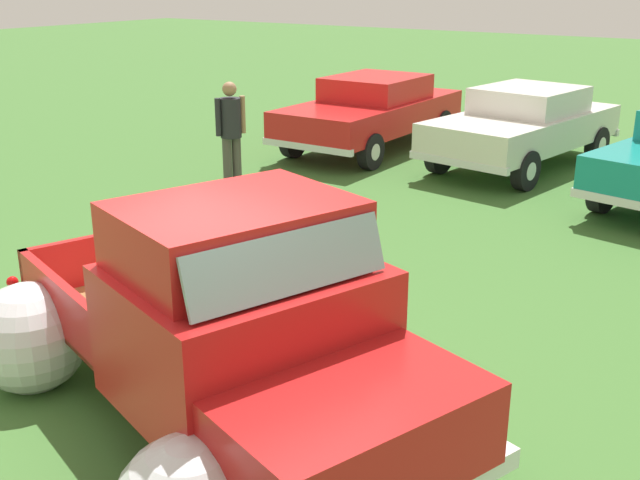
% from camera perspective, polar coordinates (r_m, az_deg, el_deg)
% --- Properties ---
extents(ground_plane, '(80.00, 80.00, 0.00)m').
position_cam_1_polar(ground_plane, '(6.46, -8.31, -12.64)').
color(ground_plane, '#3D6B2D').
extents(vintage_pickup_truck, '(4.99, 3.81, 1.96)m').
position_cam_1_polar(vintage_pickup_truck, '(5.79, -6.77, -7.94)').
color(vintage_pickup_truck, black).
rests_on(vintage_pickup_truck, ground).
extents(show_car_0, '(1.93, 4.52, 1.43)m').
position_cam_1_polar(show_car_0, '(15.58, 3.83, 9.51)').
color(show_car_0, black).
rests_on(show_car_0, ground).
extents(show_car_1, '(2.46, 4.46, 1.43)m').
position_cam_1_polar(show_car_1, '(14.51, 14.72, 8.21)').
color(show_car_1, black).
rests_on(show_car_1, ground).
extents(spectator_0, '(0.44, 0.52, 1.73)m').
position_cam_1_polar(spectator_0, '(12.69, -6.56, 8.16)').
color(spectator_0, '#4C4742').
rests_on(spectator_0, ground).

